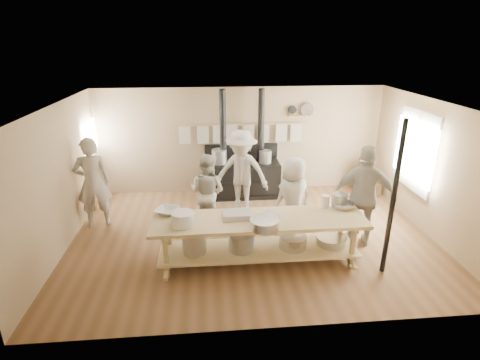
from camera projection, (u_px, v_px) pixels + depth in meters
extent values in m
plane|color=brown|center=(252.00, 236.00, 7.41)|extent=(7.00, 7.00, 0.00)
plane|color=tan|center=(241.00, 140.00, 9.27)|extent=(7.00, 0.00, 7.00)
plane|color=tan|center=(277.00, 244.00, 4.62)|extent=(7.00, 0.00, 7.00)
plane|color=tan|center=(58.00, 181.00, 6.65)|extent=(0.00, 5.00, 5.00)
plane|color=tan|center=(432.00, 169.00, 7.24)|extent=(0.00, 5.00, 5.00)
plane|color=beige|center=(254.00, 105.00, 6.48)|extent=(7.00, 7.00, 0.00)
cube|color=beige|center=(416.00, 151.00, 7.72)|extent=(0.06, 1.35, 1.65)
plane|color=white|center=(414.00, 151.00, 7.72)|extent=(0.00, 1.50, 1.50)
cube|color=beige|center=(414.00, 151.00, 7.72)|extent=(0.02, 0.03, 1.50)
plane|color=white|center=(90.00, 137.00, 8.41)|extent=(0.00, 0.90, 0.90)
cube|color=black|center=(242.00, 179.00, 9.21)|extent=(1.80, 0.70, 0.85)
cube|color=black|center=(242.00, 193.00, 9.35)|extent=(1.90, 0.75, 0.10)
cube|color=black|center=(241.00, 151.00, 9.27)|extent=(1.80, 0.12, 0.35)
cylinder|color=black|center=(223.00, 127.00, 8.76)|extent=(0.15, 0.15, 1.75)
cylinder|color=black|center=(261.00, 126.00, 8.83)|extent=(0.15, 0.15, 1.75)
cylinder|color=#B2B2B7|center=(219.00, 157.00, 8.95)|extent=(0.36, 0.36, 0.34)
cylinder|color=gray|center=(265.00, 157.00, 9.01)|extent=(0.30, 0.30, 0.30)
cylinder|color=tan|center=(241.00, 125.00, 9.03)|extent=(3.00, 0.04, 0.04)
cube|color=beige|center=(185.00, 135.00, 8.99)|extent=(0.28, 0.01, 0.46)
cube|color=beige|center=(201.00, 134.00, 9.03)|extent=(0.28, 0.01, 0.46)
cube|color=beige|center=(217.00, 134.00, 9.06)|extent=(0.28, 0.01, 0.46)
cube|color=beige|center=(233.00, 134.00, 9.09)|extent=(0.28, 0.01, 0.46)
cube|color=beige|center=(249.00, 133.00, 9.12)|extent=(0.28, 0.01, 0.46)
cube|color=beige|center=(265.00, 133.00, 9.15)|extent=(0.28, 0.01, 0.46)
cube|color=beige|center=(280.00, 133.00, 9.19)|extent=(0.28, 0.01, 0.46)
cube|color=beige|center=(296.00, 132.00, 9.22)|extent=(0.28, 0.01, 0.46)
cube|color=tan|center=(298.00, 116.00, 9.10)|extent=(0.50, 0.14, 0.03)
cylinder|color=black|center=(292.00, 110.00, 9.05)|extent=(0.20, 0.04, 0.20)
cylinder|color=silver|center=(307.00, 109.00, 9.08)|extent=(0.32, 0.03, 0.32)
cube|color=tan|center=(259.00, 220.00, 6.28)|extent=(3.60, 0.90, 0.06)
cube|color=tan|center=(258.00, 250.00, 6.48)|extent=(3.40, 0.80, 0.04)
cube|color=tan|center=(258.00, 252.00, 6.50)|extent=(3.30, 0.06, 0.06)
cube|color=tan|center=(166.00, 255.00, 6.01)|extent=(0.07, 0.07, 0.85)
cube|color=tan|center=(169.00, 236.00, 6.57)|extent=(0.07, 0.07, 0.85)
cube|color=tan|center=(353.00, 246.00, 6.27)|extent=(0.07, 0.07, 0.85)
cube|color=tan|center=(340.00, 229.00, 6.83)|extent=(0.07, 0.07, 0.85)
cylinder|color=#B2B2B7|center=(194.00, 242.00, 6.32)|extent=(0.40, 0.40, 0.38)
cylinder|color=gray|center=(241.00, 242.00, 6.40)|extent=(0.44, 0.44, 0.30)
cylinder|color=silver|center=(293.00, 241.00, 6.49)|extent=(0.48, 0.48, 0.22)
cylinder|color=silver|center=(332.00, 242.00, 6.56)|extent=(0.52, 0.52, 0.14)
cylinder|color=black|center=(393.00, 201.00, 5.86)|extent=(0.08, 0.08, 2.60)
imported|color=#A39B90|center=(93.00, 183.00, 7.53)|extent=(0.77, 0.59, 1.90)
imported|color=#A39B90|center=(207.00, 192.00, 7.48)|extent=(0.97, 0.91, 1.59)
imported|color=#A39B90|center=(293.00, 198.00, 7.15)|extent=(0.93, 0.78, 1.63)
imported|color=#A39B90|center=(364.00, 197.00, 6.85)|extent=(1.22, 0.82, 1.93)
imported|color=#A39B90|center=(241.00, 172.00, 8.15)|extent=(1.38, 1.07, 1.87)
cube|color=brown|center=(369.00, 186.00, 9.31)|extent=(0.51, 0.51, 0.46)
cube|color=brown|center=(366.00, 167.00, 9.33)|extent=(0.43, 0.12, 0.51)
imported|color=white|center=(167.00, 211.00, 6.43)|extent=(0.50, 0.50, 0.10)
imported|color=silver|center=(184.00, 218.00, 6.17)|extent=(0.45, 0.45, 0.10)
imported|color=white|center=(269.00, 217.00, 6.23)|extent=(0.50, 0.50, 0.09)
imported|color=silver|center=(344.00, 206.00, 6.62)|extent=(0.48, 0.48, 0.11)
cube|color=#B2B2B7|center=(237.00, 215.00, 6.27)|extent=(0.48, 0.32, 0.11)
cylinder|color=silver|center=(264.00, 224.00, 5.94)|extent=(0.56, 0.56, 0.15)
cylinder|color=gray|center=(340.00, 200.00, 6.66)|extent=(0.32, 0.32, 0.25)
cylinder|color=white|center=(183.00, 219.00, 6.01)|extent=(0.45, 0.45, 0.23)
cylinder|color=white|center=(325.00, 202.00, 6.64)|extent=(0.19, 0.19, 0.23)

